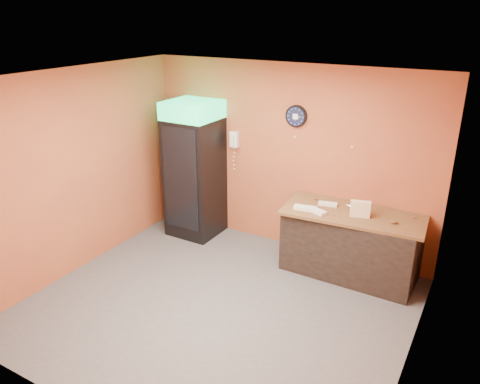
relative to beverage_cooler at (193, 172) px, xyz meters
The scene contains 15 objects.
floor 2.41m from the beverage_cooler, 47.85° to the right, with size 4.50×4.50×0.00m, color #47474C.
back_wall 1.54m from the beverage_cooler, 15.40° to the left, with size 4.50×0.02×2.80m, color #A9592F.
left_wall 1.82m from the beverage_cooler, 116.57° to the right, with size 0.02×4.00×2.80m, color #A9592F.
right_wall 4.04m from the beverage_cooler, 23.40° to the right, with size 0.02×4.00×2.80m, color #A9592F.
ceiling 2.77m from the beverage_cooler, 47.85° to the right, with size 4.50×4.00×0.02m, color white.
beverage_cooler is the anchor object (origin of this frame).
prep_counter 2.69m from the beverage_cooler, ahead, with size 1.79×0.80×0.90m, color black.
wall_clock 1.89m from the beverage_cooler, 13.29° to the left, with size 0.32×0.06×0.32m.
wall_phone 0.83m from the beverage_cooler, 32.12° to the left, with size 0.13×0.11×0.24m.
butcher_paper 2.62m from the beverage_cooler, ahead, with size 1.87×0.86×0.04m, color brown.
sub_roll_stack 2.73m from the beverage_cooler, ahead, with size 0.27×0.16×0.22m.
wrapped_sandwich_left 2.03m from the beverage_cooler, ahead, with size 0.31×0.12×0.04m, color white.
wrapped_sandwich_mid 2.20m from the beverage_cooler, ahead, with size 0.29×0.11×0.04m, color white.
wrapped_sandwich_right 2.23m from the beverage_cooler, ahead, with size 0.26×0.10×0.04m, color white.
kitchen_tool 2.62m from the beverage_cooler, ahead, with size 0.06×0.06×0.06m, color silver.
Camera 1 is at (2.69, -4.14, 3.49)m, focal length 35.00 mm.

